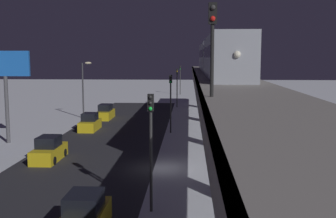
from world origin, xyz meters
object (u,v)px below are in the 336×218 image
Objects in this scene: sedan_yellow at (49,151)px; sedan_yellow_4 at (84,217)px; subway_train at (217,56)px; sedan_yellow_3 at (90,123)px; traffic_light_far at (177,82)px; traffic_light_near at (151,135)px; traffic_light_distant at (180,76)px; sedan_yellow_2 at (105,113)px; rail_signal at (212,33)px; commercial_billboard at (5,73)px; traffic_light_mid at (171,95)px.

sedan_yellow_4 is (-6.40, 13.65, 0.01)m from sedan_yellow.
subway_train is 16.27m from sedan_yellow_3.
traffic_light_near is at bearing 90.00° from traffic_light_far.
traffic_light_far is (-9.30, -21.95, 3.40)m from sedan_yellow_3.
sedan_yellow_3 is at bearing 78.38° from traffic_light_distant.
traffic_light_near reaches higher than sedan_yellow_2.
traffic_light_far is at bearing -112.96° from sedan_yellow_3.
sedan_yellow_2 and sedan_yellow_4 have the same top height.
traffic_light_distant is (3.00, -73.38, -5.15)m from rail_signal.
subway_train is 5.76× the size of traffic_light_near.
traffic_light_far is at bearing -104.55° from sedan_yellow.
subway_train reaches higher than traffic_light_far.
commercial_billboard is at bearing -46.16° from sedan_yellow.
traffic_light_near is at bearing 110.73° from sedan_yellow_3.
sedan_yellow is 16.01m from traffic_light_mid.
sedan_yellow is at bearing -49.27° from rail_signal.
rail_signal reaches higher than commercial_billboard.
sedan_yellow is at bearing 81.06° from traffic_light_distant.
sedan_yellow_2 is 36.85m from sedan_yellow_4.
traffic_light_far is at bearing 90.00° from traffic_light_distant.
subway_train reaches higher than traffic_light_mid.
sedan_yellow is 0.69× the size of traffic_light_distant.
rail_signal reaches higher than sedan_yellow.
sedan_yellow is 10.89m from commercial_billboard.
subway_train reaches higher than sedan_yellow_2.
traffic_light_far is (4.94, -23.97, -4.20)m from subway_train.
rail_signal is at bearing 92.34° from traffic_light_distant.
traffic_light_far is (-9.30, -13.20, 3.40)m from sedan_yellow_2.
traffic_light_distant is (-9.30, -36.46, 3.40)m from sedan_yellow_2.
commercial_billboard reaches higher than sedan_yellow.
subway_train is 21.26m from commercial_billboard.
rail_signal is at bearing 93.42° from traffic_light_far.
subway_train is at bearing -140.19° from sedan_yellow.
rail_signal is 0.93× the size of sedan_yellow_4.
sedan_yellow_2 is 1.09× the size of sedan_yellow_4.
traffic_light_near is at bearing 90.00° from traffic_light_distant.
commercial_billboard is (15.57, 29.31, 2.63)m from traffic_light_far.
traffic_light_mid reaches higher than sedan_yellow_4.
rail_signal reaches higher than traffic_light_near.
commercial_billboard is at bearing 49.54° from sedan_yellow_3.
traffic_light_mid is at bearing -8.12° from subway_train.
sedan_yellow_4 is 24.58m from commercial_billboard.
traffic_light_mid is at bearing 83.69° from sedan_yellow_4.
commercial_billboard is at bearing 68.73° from sedan_yellow_2.
traffic_light_distant is (0.00, -46.53, 0.00)m from traffic_light_mid.
commercial_billboard reaches higher than traffic_light_mid.
subway_train is 5.76× the size of traffic_light_distant.
traffic_light_far reaches higher than sedan_yellow_3.
traffic_light_near reaches higher than sedan_yellow_4.
sedan_yellow_2 is (14.24, -10.77, -7.60)m from subway_train.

